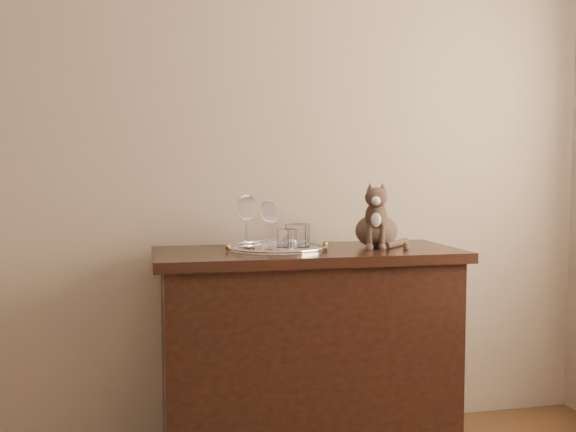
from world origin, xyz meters
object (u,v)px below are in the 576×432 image
object	(u,v)px
tumbler_c	(299,235)
cat	(376,215)
tumbler_b	(287,240)
wine_glass_c	(246,222)
sideboard	(307,356)
wine_glass_d	(269,224)
wine_glass_b	(272,224)
tumbler_a	(296,237)
tray	(278,249)

from	to	relation	value
tumbler_c	cat	size ratio (longest dim) A/B	0.35
tumbler_b	wine_glass_c	bearing A→B (deg)	141.94
sideboard	wine_glass_d	world-z (taller)	wine_glass_d
tumbler_c	wine_glass_b	bearing A→B (deg)	140.03
sideboard	tumbler_a	bearing A→B (deg)	-160.64
wine_glass_c	wine_glass_d	bearing A→B (deg)	11.50
tumbler_a	wine_glass_b	bearing A→B (deg)	118.07
tray	wine_glass_d	size ratio (longest dim) A/B	2.10
tray	tumbler_a	xyz separation A→B (m)	(0.06, -0.03, 0.05)
wine_glass_b	tumbler_c	size ratio (longest dim) A/B	1.87
tumbler_a	tumbler_c	world-z (taller)	tumbler_a
cat	sideboard	bearing A→B (deg)	-153.35
wine_glass_b	cat	xyz separation A→B (m)	(0.42, -0.08, 0.04)
sideboard	tray	world-z (taller)	tray
sideboard	cat	bearing A→B (deg)	5.42
wine_glass_b	cat	bearing A→B (deg)	-10.97
sideboard	wine_glass_b	xyz separation A→B (m)	(-0.12, 0.11, 0.52)
tumbler_a	tumbler_b	size ratio (longest dim) A/B	1.12
wine_glass_c	tumbler_a	xyz separation A→B (m)	(0.19, -0.03, -0.06)
tray	tumbler_b	bearing A→B (deg)	-84.67
wine_glass_b	wine_glass_d	bearing A→B (deg)	-108.84
wine_glass_c	cat	world-z (taller)	cat
wine_glass_c	tumbler_a	distance (m)	0.20
wine_glass_b	wine_glass_d	xyz separation A→B (m)	(-0.03, -0.08, 0.01)
wine_glass_c	tumbler_b	size ratio (longest dim) A/B	2.51
tray	wine_glass_b	bearing A→B (deg)	92.14
sideboard	tumbler_b	world-z (taller)	tumbler_b
tray	cat	world-z (taller)	cat
wine_glass_d	tumbler_a	world-z (taller)	wine_glass_d
wine_glass_c	tumbler_b	world-z (taller)	wine_glass_c
wine_glass_d	tumbler_c	distance (m)	0.13
tumbler_c	tray	bearing A→B (deg)	-171.90
tray	wine_glass_d	xyz separation A→B (m)	(-0.03, 0.01, 0.10)
sideboard	wine_glass_d	bearing A→B (deg)	170.40
wine_glass_b	tray	bearing A→B (deg)	-87.86
cat	tumbler_c	bearing A→B (deg)	-158.99
wine_glass_d	tumbler_c	bearing A→B (deg)	1.83
tumbler_c	tumbler_b	bearing A→B (deg)	-121.90
wine_glass_c	cat	xyz separation A→B (m)	(0.54, 0.02, 0.02)
tumbler_a	tray	bearing A→B (deg)	151.53
wine_glass_c	cat	distance (m)	0.54
tray	wine_glass_b	distance (m)	0.13
tumbler_b	cat	distance (m)	0.43
wine_glass_d	tumbler_c	world-z (taller)	wine_glass_d
wine_glass_c	wine_glass_d	size ratio (longest dim) A/B	1.10
wine_glass_c	tumbler_b	xyz separation A→B (m)	(0.14, -0.11, -0.06)
tumbler_a	cat	size ratio (longest dim) A/B	0.35
wine_glass_c	tray	bearing A→B (deg)	4.53
sideboard	wine_glass_d	distance (m)	0.55
wine_glass_c	tumbler_c	distance (m)	0.23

